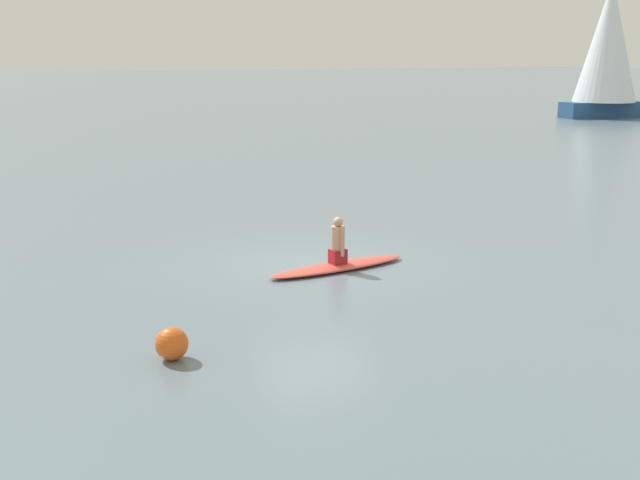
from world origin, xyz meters
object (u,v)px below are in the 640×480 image
(person_paddler, at_px, (338,243))
(sailboat_near_left, at_px, (608,46))
(surfboard, at_px, (338,266))
(buoy_marker, at_px, (172,344))

(person_paddler, bearing_deg, sailboat_near_left, 31.80)
(person_paddler, bearing_deg, surfboard, 0.00)
(person_paddler, height_order, sailboat_near_left, sailboat_near_left)
(person_paddler, xyz_separation_m, sailboat_near_left, (36.01, 27.17, 4.37))
(surfboard, bearing_deg, buoy_marker, -149.44)
(sailboat_near_left, relative_size, buoy_marker, 21.35)
(surfboard, distance_m, person_paddler, 0.52)
(person_paddler, xyz_separation_m, buoy_marker, (-4.56, -3.29, -0.34))
(buoy_marker, bearing_deg, person_paddler, 35.79)
(surfboard, relative_size, buoy_marker, 6.57)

